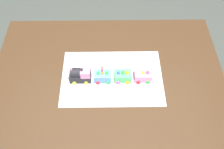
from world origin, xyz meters
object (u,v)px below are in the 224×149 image
dining_table (108,87)px  cake_car_flatbed_sky_blue (103,76)px  cake_car_caboose_mint_green (123,76)px  cake_car_gondola_bubblegum (143,76)px  cake_locomotive (80,75)px  birthday_candle (102,69)px

dining_table → cake_car_flatbed_sky_blue: 0.14m
dining_table → cake_car_flatbed_sky_blue: (-0.03, -0.01, 0.14)m
cake_car_caboose_mint_green → cake_car_gondola_bubblegum: size_ratio=1.00×
cake_locomotive → cake_car_caboose_mint_green: cake_locomotive is taller
cake_locomotive → cake_car_flatbed_sky_blue: cake_locomotive is taller
dining_table → cake_car_caboose_mint_green: 0.17m
cake_car_flatbed_sky_blue → cake_car_gondola_bubblegum: bearing=0.0°
cake_car_gondola_bubblegum → birthday_candle: 0.25m
cake_locomotive → cake_car_gondola_bubblegum: (0.37, -0.00, -0.02)m
cake_car_caboose_mint_green → cake_locomotive: bearing=180.0°
cake_car_flatbed_sky_blue → birthday_candle: birthday_candle is taller
dining_table → birthday_candle: (-0.03, -0.01, 0.21)m
cake_car_caboose_mint_green → birthday_candle: birthday_candle is taller
dining_table → cake_locomotive: 0.23m
cake_car_flatbed_sky_blue → cake_car_caboose_mint_green: size_ratio=1.00×
cake_locomotive → birthday_candle: birthday_candle is taller
cake_car_gondola_bubblegum → cake_car_caboose_mint_green: bearing=-180.0°
dining_table → birthday_candle: size_ratio=21.79×
birthday_candle → cake_car_flatbed_sky_blue: bearing=-0.0°
cake_locomotive → cake_car_caboose_mint_green: (0.25, -0.00, -0.02)m
dining_table → birthday_candle: 0.22m
cake_car_gondola_bubblegum → dining_table: bearing=176.7°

